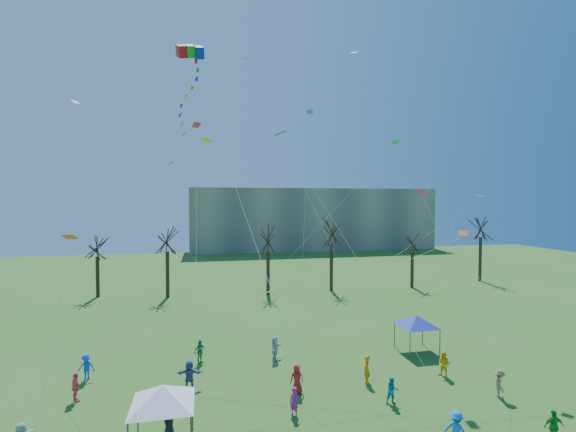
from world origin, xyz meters
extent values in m
cube|color=gray|center=(22.00, 82.00, 7.50)|extent=(60.00, 14.00, 15.00)
cylinder|color=black|center=(-17.66, 37.21, 2.50)|extent=(0.44, 0.44, 5.00)
cylinder|color=black|center=(-9.18, 35.18, 2.85)|extent=(0.44, 0.44, 5.69)
cylinder|color=black|center=(3.17, 34.15, 2.77)|extent=(0.44, 0.44, 5.53)
cylinder|color=black|center=(11.71, 34.64, 3.15)|extent=(0.44, 0.44, 6.29)
cylinder|color=black|center=(23.15, 34.21, 2.45)|extent=(0.44, 0.44, 4.90)
cylinder|color=black|center=(35.37, 36.35, 3.27)|extent=(0.44, 0.44, 6.54)
cube|color=red|center=(-6.06, 11.27, 21.46)|extent=(0.79, 1.21, 1.12)
cube|color=green|center=(-5.52, 11.27, 21.46)|extent=(0.79, 1.21, 1.12)
cube|color=#0E29AF|center=(-4.99, 11.27, 21.46)|extent=(0.79, 1.21, 1.12)
cylinder|color=white|center=(-2.80, 4.66, 11.53)|extent=(0.02, 0.02, 23.28)
cylinder|color=#3F3F44|center=(-8.02, 5.07, 1.08)|extent=(0.07, 0.07, 2.16)
cylinder|color=#3F3F44|center=(-5.35, 5.08, 1.08)|extent=(0.07, 0.07, 2.16)
pyramid|color=white|center=(-6.68, 3.74, 2.62)|extent=(4.12, 4.12, 0.93)
cylinder|color=#3F3F44|center=(10.34, 11.40, 1.00)|extent=(0.07, 0.07, 2.01)
cylinder|color=#3F3F44|center=(12.83, 11.41, 1.00)|extent=(0.07, 0.07, 2.01)
cylinder|color=#3F3F44|center=(10.34, 13.89, 1.00)|extent=(0.07, 0.07, 2.01)
cylinder|color=#3F3F44|center=(12.83, 13.89, 1.00)|extent=(0.07, 0.07, 2.01)
pyramid|color=#2435B5|center=(11.59, 12.65, 2.44)|extent=(3.83, 3.83, 0.86)
imported|color=blue|center=(6.99, 0.87, 0.90)|extent=(1.25, 1.34, 1.81)
imported|color=green|center=(11.93, 0.33, 0.81)|extent=(1.01, 0.58, 1.62)
imported|color=black|center=(-6.46, 4.40, 0.86)|extent=(0.63, 0.89, 1.72)
imported|color=#9C2787|center=(0.07, 5.34, 0.78)|extent=(0.65, 0.68, 1.57)
imported|color=#0B93A0|center=(5.93, 5.40, 0.78)|extent=(0.84, 0.70, 1.56)
imported|color=#947351|center=(12.60, 4.80, 0.85)|extent=(1.04, 1.26, 1.69)
imported|color=#FF5467|center=(-12.17, 9.48, 0.85)|extent=(0.90, 1.06, 1.70)
imported|color=#4B54A3|center=(-5.68, 9.82, 0.88)|extent=(1.69, 0.73, 1.77)
imported|color=red|center=(0.81, 7.84, 0.89)|extent=(0.90, 0.62, 1.77)
imported|color=orange|center=(5.54, 8.26, 0.90)|extent=(0.72, 0.79, 1.81)
imported|color=yellow|center=(10.99, 8.04, 0.85)|extent=(0.97, 1.04, 1.69)
imported|color=blue|center=(-12.38, 12.44, 0.86)|extent=(1.20, 0.81, 1.73)
imported|color=#1E8C48|center=(-5.08, 13.77, 0.84)|extent=(1.02, 0.95, 1.68)
imported|color=#B9B9BF|center=(0.39, 13.24, 0.87)|extent=(1.28, 1.64, 1.73)
cube|color=#FF4D0D|center=(-10.68, 4.11, 10.14)|extent=(0.54, 0.67, 0.26)
cylinder|color=white|center=(-10.97, 2.42, 5.72)|extent=(0.01, 0.01, 9.11)
cube|color=#E82666|center=(-5.22, 15.09, 17.48)|extent=(0.74, 0.83, 0.28)
cylinder|color=white|center=(-5.14, 8.23, 9.39)|extent=(0.01, 0.01, 20.91)
cube|color=yellow|center=(-1.05, 5.80, 6.88)|extent=(0.80, 0.77, 0.28)
cylinder|color=white|center=(-1.07, 2.96, 4.09)|extent=(0.01, 0.01, 7.69)
cube|color=#1A95C7|center=(0.16, 9.88, 16.19)|extent=(0.78, 0.65, 0.29)
cylinder|color=white|center=(3.57, 5.38, 8.75)|extent=(0.01, 0.01, 18.38)
cube|color=#2996E8|center=(7.95, 16.95, 24.49)|extent=(0.90, 0.94, 0.36)
cylinder|color=white|center=(9.94, 8.64, 12.89)|extent=(0.01, 0.01, 28.48)
cube|color=#BD3E17|center=(9.95, 4.76, 9.93)|extent=(0.78, 0.81, 0.29)
cylinder|color=white|center=(-1.54, 4.61, 5.61)|extent=(0.01, 0.01, 24.41)
cube|color=#5ED632|center=(15.84, 11.02, 12.20)|extent=(0.70, 0.77, 0.15)
cylinder|color=white|center=(4.69, 7.71, 6.75)|extent=(0.01, 0.01, 25.52)
cube|color=#AF38C7|center=(-14.46, 18.46, 19.52)|extent=(0.83, 0.83, 0.35)
cylinder|color=white|center=(-7.19, 11.90, 10.41)|extent=(0.01, 0.01, 26.47)
cube|color=orange|center=(-0.81, 21.63, 24.93)|extent=(0.79, 0.78, 0.33)
cylinder|color=white|center=(2.56, 13.51, 13.11)|extent=(0.01, 0.01, 29.12)
cube|color=#EF278B|center=(8.67, 7.11, 12.40)|extent=(0.87, 0.80, 0.32)
cylinder|color=white|center=(10.64, 5.95, 6.85)|extent=(0.01, 0.01, 11.63)
cube|color=yellow|center=(-4.55, 8.17, 15.33)|extent=(0.74, 0.75, 0.20)
cylinder|color=white|center=(-8.36, 8.82, 8.32)|extent=(0.01, 0.01, 15.67)
cube|color=#18B599|center=(10.55, 14.50, 16.62)|extent=(0.65, 0.76, 0.24)
cylinder|color=white|center=(2.44, 12.16, 8.96)|extent=(0.01, 0.01, 22.54)
cube|color=#237FC8|center=(3.46, 14.88, 18.82)|extent=(0.67, 0.76, 0.18)
cylinder|color=white|center=(2.14, 11.36, 10.06)|extent=(0.01, 0.01, 18.70)
camera|label=1|loc=(-4.68, -15.74, 11.74)|focal=25.00mm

